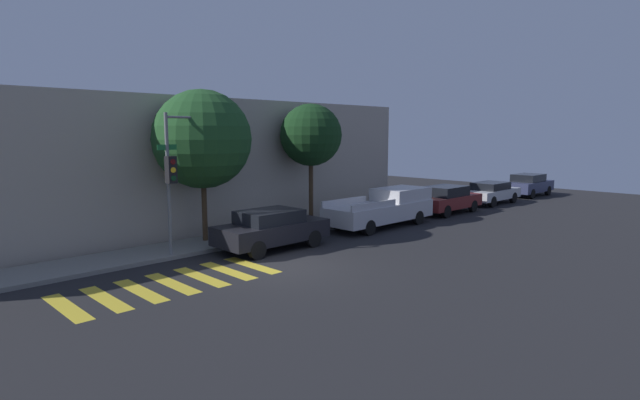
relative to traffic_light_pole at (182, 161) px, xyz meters
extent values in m
plane|color=black|center=(1.52, -3.37, -3.33)|extent=(60.00, 60.00, 0.00)
cube|color=slate|center=(1.52, 0.95, -3.26)|extent=(26.00, 2.23, 0.14)
cube|color=#A89E8E|center=(1.52, 5.47, -0.47)|extent=(26.00, 6.00, 5.72)
cube|color=gold|center=(-4.70, -2.57, -3.33)|extent=(0.45, 2.60, 0.00)
cube|color=gold|center=(-3.76, -2.57, -3.33)|extent=(0.45, 2.60, 0.00)
cube|color=gold|center=(-2.82, -2.57, -3.33)|extent=(0.45, 2.60, 0.00)
cube|color=gold|center=(-1.88, -2.57, -3.33)|extent=(0.45, 2.60, 0.00)
cube|color=gold|center=(-0.94, -2.57, -3.33)|extent=(0.45, 2.60, 0.00)
cube|color=gold|center=(0.00, -2.57, -3.33)|extent=(0.45, 2.60, 0.00)
cube|color=gold|center=(0.94, -2.57, -3.33)|extent=(0.45, 2.60, 0.00)
cylinder|color=slate|center=(-0.48, 0.08, -0.86)|extent=(0.12, 0.12, 4.93)
cube|color=black|center=(-0.48, -0.13, -0.28)|extent=(0.30, 0.30, 0.90)
cylinder|color=#4C0C0C|center=(-0.48, -0.29, -0.01)|extent=(0.18, 0.02, 0.18)
cylinder|color=yellow|center=(-0.48, -0.29, -0.28)|extent=(0.18, 0.02, 0.18)
cylinder|color=#0C3819|center=(-0.48, -0.29, -0.55)|extent=(0.18, 0.02, 0.18)
cube|color=#19662D|center=(-0.48, 0.08, 0.46)|extent=(0.70, 0.02, 0.18)
cylinder|color=slate|center=(0.49, 0.08, 1.45)|extent=(1.95, 0.08, 0.08)
sphere|color=#F9E5B2|center=(1.47, 0.08, 1.35)|extent=(0.36, 0.36, 0.36)
cube|color=black|center=(2.85, -1.27, -2.67)|extent=(4.26, 1.83, 0.67)
cube|color=black|center=(2.74, -1.27, -2.10)|extent=(2.21, 1.61, 0.47)
cylinder|color=black|center=(4.16, -0.44, -3.00)|extent=(0.65, 0.22, 0.65)
cylinder|color=black|center=(4.16, -2.09, -3.00)|extent=(0.65, 0.22, 0.65)
cylinder|color=black|center=(1.53, -0.44, -3.00)|extent=(0.65, 0.22, 0.65)
cylinder|color=black|center=(1.53, -2.09, -3.00)|extent=(0.65, 0.22, 0.65)
cube|color=#BCBCC1|center=(9.13, -1.27, -2.63)|extent=(5.75, 1.93, 0.76)
cube|color=#BCBCC1|center=(10.71, -1.27, -1.95)|extent=(2.59, 1.77, 0.59)
cube|color=#BCBCC1|center=(7.70, -0.42, -2.11)|extent=(2.87, 0.08, 0.28)
cube|color=#BCBCC1|center=(7.70, -2.12, -2.11)|extent=(2.87, 0.08, 0.28)
cylinder|color=black|center=(10.91, -0.39, -3.00)|extent=(0.65, 0.22, 0.65)
cylinder|color=black|center=(10.91, -2.14, -3.00)|extent=(0.65, 0.22, 0.65)
cylinder|color=black|center=(7.35, -0.39, -3.00)|extent=(0.65, 0.22, 0.65)
cylinder|color=black|center=(7.35, -2.14, -3.00)|extent=(0.65, 0.22, 0.65)
cube|color=maroon|center=(14.81, -1.27, -2.69)|extent=(4.38, 1.84, 0.62)
cube|color=black|center=(14.70, -1.27, -2.13)|extent=(2.28, 1.62, 0.51)
cylinder|color=black|center=(16.17, -0.44, -3.00)|extent=(0.65, 0.22, 0.65)
cylinder|color=black|center=(16.17, -2.10, -3.00)|extent=(0.65, 0.22, 0.65)
cylinder|color=black|center=(13.45, -0.44, -3.00)|extent=(0.65, 0.22, 0.65)
cylinder|color=black|center=(13.45, -2.10, -3.00)|extent=(0.65, 0.22, 0.65)
cube|color=#B7BABF|center=(19.86, -1.27, -2.72)|extent=(4.38, 1.73, 0.56)
cube|color=black|center=(19.75, -1.27, -2.23)|extent=(2.28, 1.53, 0.43)
cylinder|color=black|center=(21.21, -0.49, -3.00)|extent=(0.65, 0.22, 0.65)
cylinder|color=black|center=(21.21, -2.05, -3.00)|extent=(0.65, 0.22, 0.65)
cylinder|color=black|center=(18.50, -0.49, -3.00)|extent=(0.65, 0.22, 0.65)
cylinder|color=black|center=(18.50, -2.05, -3.00)|extent=(0.65, 0.22, 0.65)
cube|color=#2D3351|center=(25.24, -1.27, -2.67)|extent=(4.30, 1.77, 0.68)
cube|color=black|center=(25.13, -1.27, -2.08)|extent=(2.24, 1.55, 0.50)
cylinder|color=black|center=(26.57, -0.48, -3.00)|extent=(0.65, 0.22, 0.65)
cylinder|color=black|center=(26.57, -2.06, -3.00)|extent=(0.65, 0.22, 0.65)
cylinder|color=black|center=(23.90, -0.48, -3.00)|extent=(0.65, 0.22, 0.65)
cylinder|color=black|center=(23.90, -2.06, -3.00)|extent=(0.65, 0.22, 0.65)
cylinder|color=#42301E|center=(1.58, 1.26, -2.02)|extent=(0.20, 0.20, 2.63)
sphere|color=#1E4721|center=(1.58, 1.26, 0.70)|extent=(3.73, 3.73, 3.73)
cylinder|color=#42301E|center=(7.23, 1.26, -1.78)|extent=(0.21, 0.21, 3.11)
sphere|color=#143316|center=(7.23, 1.26, 0.84)|extent=(2.83, 2.83, 2.83)
camera|label=1|loc=(-8.52, -15.34, 0.93)|focal=28.00mm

